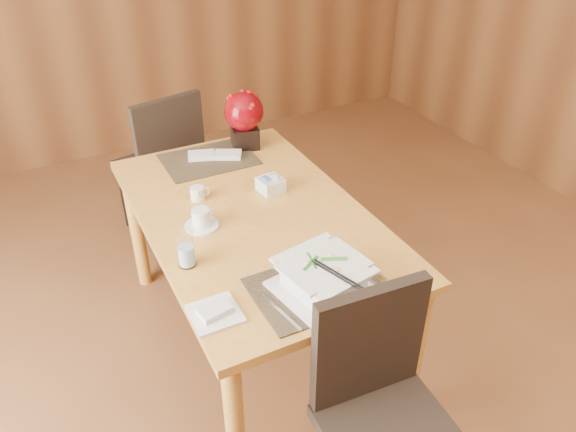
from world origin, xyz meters
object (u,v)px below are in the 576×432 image
soup_setting (324,278)px  coffee_cup (201,219)px  berry_decor (244,117)px  near_chair (382,401)px  water_glass (186,248)px  dining_table (254,232)px  creamer_jug (197,193)px  bread_plate (215,314)px  sugar_caddy (271,185)px  far_chair (163,159)px

soup_setting → coffee_cup: (-0.24, 0.58, -0.03)m
berry_decor → near_chair: size_ratio=0.32×
near_chair → coffee_cup: bearing=110.9°
water_glass → coffee_cup: bearing=58.4°
dining_table → soup_setting: size_ratio=4.22×
soup_setting → near_chair: size_ratio=0.39×
creamer_jug → water_glass: bearing=-102.9°
bread_plate → coffee_cup: bearing=75.1°
dining_table → coffee_cup: size_ratio=10.51×
sugar_caddy → berry_decor: (0.08, 0.47, 0.14)m
near_chair → bread_plate: bearing=140.2°
creamer_jug → bread_plate: creamer_jug is taller
dining_table → coffee_cup: (-0.23, 0.00, 0.13)m
soup_setting → berry_decor: (0.21, 1.18, 0.11)m
sugar_caddy → bread_plate: sugar_caddy is taller
coffee_cup → creamer_jug: bearing=75.1°
creamer_jug → berry_decor: bearing=55.2°
creamer_jug → near_chair: near_chair is taller
sugar_caddy → near_chair: near_chair is taller
water_glass → far_chair: (0.26, 1.30, -0.30)m
soup_setting → coffee_cup: 0.63m
near_chair → berry_decor: bearing=87.3°
dining_table → berry_decor: berry_decor is taller
coffee_cup → far_chair: far_chair is taller
near_chair → sugar_caddy: bearing=88.6°
berry_decor → water_glass: bearing=-125.7°
coffee_cup → bread_plate: coffee_cup is taller
soup_setting → far_chair: (-0.12, 1.66, -0.28)m
creamer_jug → bread_plate: size_ratio=0.49×
soup_setting → far_chair: size_ratio=0.38×
berry_decor → coffee_cup: bearing=-127.0°
bread_plate → near_chair: 0.63m
soup_setting → near_chair: bearing=-93.5°
dining_table → near_chair: (0.05, -0.92, -0.14)m
sugar_caddy → coffee_cup: bearing=-160.7°
soup_setting → berry_decor: bearing=69.7°
dining_table → sugar_caddy: sugar_caddy is taller
water_glass → bread_plate: size_ratio=0.94×
water_glass → far_chair: far_chair is taller
berry_decor → far_chair: bearing=124.5°
dining_table → far_chair: far_chair is taller
dining_table → sugar_caddy: (0.15, 0.14, 0.13)m
water_glass → creamer_jug: water_glass is taller
sugar_caddy → near_chair: (-0.09, -1.05, -0.27)m
water_glass → creamer_jug: bearing=66.2°
soup_setting → creamer_jug: bearing=93.1°
near_chair → far_chair: (-0.16, 2.00, 0.01)m
berry_decor → far_chair: (-0.33, 0.48, -0.39)m
far_chair → water_glass: bearing=66.2°
bread_plate → far_chair: bearing=80.6°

